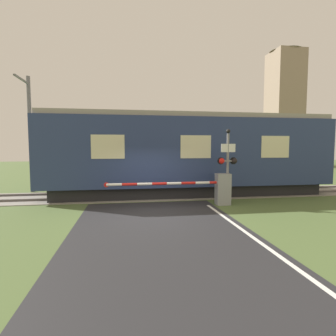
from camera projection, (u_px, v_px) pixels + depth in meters
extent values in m
plane|color=#4C6033|center=(154.00, 214.00, 9.76)|extent=(80.00, 80.00, 0.00)
cube|color=gray|center=(147.00, 195.00, 13.49)|extent=(36.00, 3.20, 0.03)
cube|color=#595451|center=(148.00, 196.00, 12.78)|extent=(36.00, 0.08, 0.10)
cube|color=#595451|center=(146.00, 192.00, 14.20)|extent=(36.00, 0.08, 0.10)
cube|color=black|center=(188.00, 189.00, 13.81)|extent=(13.33, 2.61, 0.60)
cube|color=navy|center=(188.00, 152.00, 13.66)|extent=(14.48, 3.08, 3.31)
cube|color=gray|center=(188.00, 117.00, 13.52)|extent=(14.19, 2.83, 0.24)
cube|color=beige|center=(275.00, 147.00, 12.73)|extent=(1.45, 0.02, 1.06)
cube|color=beige|center=(196.00, 147.00, 12.11)|extent=(1.45, 0.02, 1.06)
cube|color=beige|center=(108.00, 147.00, 11.50)|extent=(1.45, 0.02, 1.06)
cube|color=gray|center=(223.00, 189.00, 11.28)|extent=(0.60, 0.44, 1.35)
cylinder|color=gray|center=(223.00, 182.00, 11.26)|extent=(0.16, 0.16, 0.18)
cylinder|color=red|center=(216.00, 182.00, 11.21)|extent=(0.61, 0.11, 0.11)
cylinder|color=white|center=(202.00, 183.00, 11.12)|extent=(0.61, 0.11, 0.11)
cylinder|color=red|center=(188.00, 183.00, 11.02)|extent=(0.61, 0.11, 0.11)
cylinder|color=white|center=(174.00, 183.00, 10.93)|extent=(0.61, 0.11, 0.11)
cylinder|color=red|center=(159.00, 184.00, 10.83)|extent=(0.61, 0.11, 0.11)
cylinder|color=white|center=(145.00, 184.00, 10.74)|extent=(0.61, 0.11, 0.11)
cylinder|color=red|center=(129.00, 184.00, 10.65)|extent=(0.61, 0.11, 0.11)
cylinder|color=white|center=(114.00, 185.00, 10.55)|extent=(0.61, 0.11, 0.11)
cylinder|color=red|center=(106.00, 185.00, 10.50)|extent=(0.20, 0.02, 0.20)
cylinder|color=gray|center=(228.00, 169.00, 11.23)|extent=(0.11, 0.11, 3.06)
cube|color=gray|center=(228.00, 161.00, 11.20)|extent=(0.69, 0.07, 0.07)
sphere|color=red|center=(222.00, 161.00, 11.11)|extent=(0.24, 0.24, 0.24)
sphere|color=black|center=(234.00, 161.00, 11.19)|extent=(0.24, 0.24, 0.24)
cylinder|color=black|center=(221.00, 161.00, 11.21)|extent=(0.30, 0.06, 0.30)
cylinder|color=black|center=(233.00, 161.00, 11.30)|extent=(0.30, 0.06, 0.30)
cube|color=white|center=(228.00, 148.00, 11.12)|extent=(0.63, 0.02, 0.35)
sphere|color=black|center=(228.00, 131.00, 11.10)|extent=(0.18, 0.18, 0.18)
cylinder|color=slate|center=(30.00, 135.00, 14.32)|extent=(0.20, 0.20, 6.30)
cube|color=slate|center=(22.00, 79.00, 13.22)|extent=(0.10, 1.80, 0.08)
cube|color=gray|center=(284.00, 109.00, 35.47)|extent=(3.86, 3.86, 15.22)
cone|color=brown|center=(286.00, 49.00, 34.85)|extent=(4.25, 4.25, 0.80)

